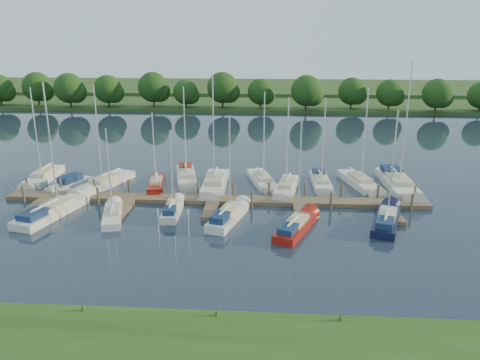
# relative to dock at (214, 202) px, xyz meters

# --- Properties ---
(ground) EXTENTS (260.00, 260.00, 0.00)m
(ground) POSITION_rel_dock_xyz_m (0.00, -7.31, -0.20)
(ground) COLOR #1A2634
(ground) RESTS_ON ground
(dock) EXTENTS (40.00, 6.00, 0.40)m
(dock) POSITION_rel_dock_xyz_m (0.00, 0.00, 0.00)
(dock) COLOR brown
(dock) RESTS_ON ground
(mooring_pilings) EXTENTS (38.24, 2.84, 2.00)m
(mooring_pilings) POSITION_rel_dock_xyz_m (0.00, 1.13, 0.40)
(mooring_pilings) COLOR #473D33
(mooring_pilings) RESTS_ON ground
(far_shore) EXTENTS (180.00, 30.00, 0.60)m
(far_shore) POSITION_rel_dock_xyz_m (0.00, 67.69, 0.10)
(far_shore) COLOR #29471B
(far_shore) RESTS_ON ground
(distant_hill) EXTENTS (220.00, 40.00, 1.40)m
(distant_hill) POSITION_rel_dock_xyz_m (0.00, 92.69, 0.50)
(distant_hill) COLOR #365224
(distant_hill) RESTS_ON ground
(treeline) EXTENTS (145.54, 8.24, 8.22)m
(treeline) POSITION_rel_dock_xyz_m (2.89, 55.04, 3.93)
(treeline) COLOR #38281C
(treeline) RESTS_ON ground
(sailboat_n_0) EXTENTS (2.27, 8.18, 10.48)m
(sailboat_n_0) POSITION_rel_dock_xyz_m (-19.36, 6.03, 0.08)
(sailboat_n_0) COLOR silver
(sailboat_n_0) RESTS_ON ground
(motorboat) EXTENTS (3.15, 5.25, 1.66)m
(motorboat) POSITION_rel_dock_xyz_m (-15.45, 3.86, 0.15)
(motorboat) COLOR silver
(motorboat) RESTS_ON ground
(sailboat_n_2) EXTENTS (4.34, 8.59, 10.91)m
(sailboat_n_2) POSITION_rel_dock_xyz_m (-12.06, 4.53, 0.07)
(sailboat_n_2) COLOR silver
(sailboat_n_2) RESTS_ON ground
(sailboat_n_3) EXTENTS (2.38, 6.42, 8.22)m
(sailboat_n_3) POSITION_rel_dock_xyz_m (-6.49, 4.34, 0.07)
(sailboat_n_3) COLOR maroon
(sailboat_n_3) RESTS_ON ground
(sailboat_n_4) EXTENTS (3.44, 8.33, 10.53)m
(sailboat_n_4) POSITION_rel_dock_xyz_m (-3.82, 7.10, 0.12)
(sailboat_n_4) COLOR silver
(sailboat_n_4) RESTS_ON ground
(sailboat_n_5) EXTENTS (2.36, 9.51, 12.18)m
(sailboat_n_5) POSITION_rel_dock_xyz_m (-0.44, 4.65, 0.08)
(sailboat_n_5) COLOR silver
(sailboat_n_5) RESTS_ON ground
(sailboat_n_6) EXTENTS (3.61, 8.03, 10.08)m
(sailboat_n_6) POSITION_rel_dock_xyz_m (4.49, 6.43, 0.07)
(sailboat_n_6) COLOR silver
(sailboat_n_6) RESTS_ON ground
(sailboat_n_7) EXTENTS (3.00, 7.78, 9.92)m
(sailboat_n_7) POSITION_rel_dock_xyz_m (6.93, 4.12, 0.08)
(sailboat_n_7) COLOR silver
(sailboat_n_7) RESTS_ON ground
(sailboat_n_8) EXTENTS (1.95, 7.54, 9.54)m
(sailboat_n_8) POSITION_rel_dock_xyz_m (10.60, 6.33, 0.10)
(sailboat_n_8) COLOR silver
(sailboat_n_8) RESTS_ON ground
(sailboat_n_9) EXTENTS (3.64, 8.37, 10.56)m
(sailboat_n_9) POSITION_rel_dock_xyz_m (14.70, 6.54, 0.07)
(sailboat_n_9) COLOR silver
(sailboat_n_9) RESTS_ON ground
(sailboat_n_10) EXTENTS (2.70, 10.65, 13.45)m
(sailboat_n_10) POSITION_rel_dock_xyz_m (18.53, 6.12, 0.13)
(sailboat_n_10) COLOR silver
(sailboat_n_10) RESTS_ON ground
(sailboat_s_0) EXTENTS (4.15, 9.49, 11.86)m
(sailboat_s_0) POSITION_rel_dock_xyz_m (-13.70, -3.38, 0.12)
(sailboat_s_0) COLOR silver
(sailboat_s_0) RESTS_ON ground
(sailboat_s_1) EXTENTS (2.84, 6.34, 8.15)m
(sailboat_s_1) POSITION_rel_dock_xyz_m (-8.28, -4.06, 0.07)
(sailboat_s_1) COLOR silver
(sailboat_s_1) RESTS_ON ground
(sailboat_s_2) EXTENTS (1.62, 5.91, 7.76)m
(sailboat_s_2) POSITION_rel_dock_xyz_m (-3.32, -2.69, 0.12)
(sailboat_s_2) COLOR silver
(sailboat_s_2) RESTS_ON ground
(sailboat_s_3) EXTENTS (3.27, 7.23, 9.38)m
(sailboat_s_3) POSITION_rel_dock_xyz_m (1.75, -3.98, 0.14)
(sailboat_s_3) COLOR silver
(sailboat_s_3) RESTS_ON ground
(sailboat_s_4) EXTENTS (3.84, 7.14, 9.23)m
(sailboat_s_4) POSITION_rel_dock_xyz_m (7.42, -5.68, 0.11)
(sailboat_s_4) COLOR maroon
(sailboat_s_4) RESTS_ON ground
(sailboat_s_5) EXTENTS (3.81, 7.74, 9.92)m
(sailboat_s_5) POSITION_rel_dock_xyz_m (15.08, -3.84, 0.12)
(sailboat_s_5) COLOR black
(sailboat_s_5) RESTS_ON ground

